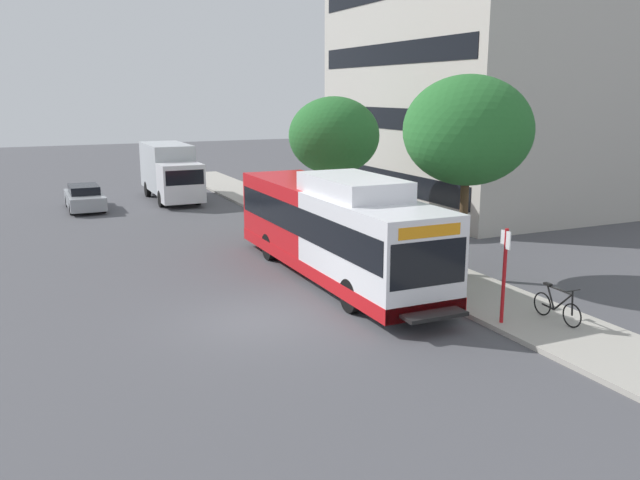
% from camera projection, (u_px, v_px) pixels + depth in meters
% --- Properties ---
extents(ground_plane, '(120.00, 120.00, 0.00)m').
position_uv_depth(ground_plane, '(188.00, 257.00, 25.59)').
color(ground_plane, '#4C4C51').
extents(sidewalk_curb, '(3.00, 56.00, 0.14)m').
position_uv_depth(sidewalk_curb, '(372.00, 249.00, 26.64)').
color(sidewalk_curb, '#A8A399').
rests_on(sidewalk_curb, ground).
extents(transit_bus, '(2.58, 12.25, 3.65)m').
position_uv_depth(transit_bus, '(334.00, 229.00, 22.44)').
color(transit_bus, white).
rests_on(transit_bus, ground).
extents(bus_stop_sign_pole, '(0.10, 0.36, 2.60)m').
position_uv_depth(bus_stop_sign_pole, '(504.00, 269.00, 17.64)').
color(bus_stop_sign_pole, red).
rests_on(bus_stop_sign_pole, sidewalk_curb).
extents(bicycle_parked, '(0.52, 1.76, 1.02)m').
position_uv_depth(bicycle_parked, '(557.00, 306.00, 17.97)').
color(bicycle_parked, black).
rests_on(bicycle_parked, sidewalk_curb).
extents(street_tree_near_stop, '(4.23, 4.23, 6.68)m').
position_uv_depth(street_tree_near_stop, '(468.00, 131.00, 21.60)').
color(street_tree_near_stop, '#4C3823').
rests_on(street_tree_near_stop, sidewalk_curb).
extents(street_tree_mid_block, '(4.18, 4.18, 5.92)m').
position_uv_depth(street_tree_mid_block, '(334.00, 136.00, 30.46)').
color(street_tree_mid_block, '#4C3823').
rests_on(street_tree_mid_block, sidewalk_curb).
extents(parked_car_far_lane, '(1.80, 4.50, 1.33)m').
position_uv_depth(parked_car_far_lane, '(85.00, 198.00, 35.81)').
color(parked_car_far_lane, '#93999E').
rests_on(parked_car_far_lane, ground).
extents(box_truck_background, '(2.32, 7.01, 3.25)m').
position_uv_depth(box_truck_background, '(170.00, 171.00, 38.76)').
color(box_truck_background, silver).
rests_on(box_truck_background, ground).
extents(lattice_comm_tower, '(1.10, 1.10, 27.50)m').
position_uv_depth(lattice_comm_tower, '(394.00, 55.00, 52.12)').
color(lattice_comm_tower, '#B7B7BC').
rests_on(lattice_comm_tower, ground).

